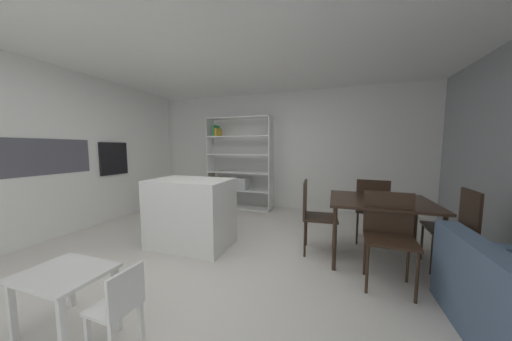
# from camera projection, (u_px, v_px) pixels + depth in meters

# --- Properties ---
(ground_plane) EXTENTS (9.10, 9.10, 0.00)m
(ground_plane) POSITION_uv_depth(u_px,v_px,m) (215.00, 258.00, 2.92)
(ground_plane) COLOR beige
(ceiling_slab) EXTENTS (6.62, 5.50, 0.06)m
(ceiling_slab) POSITION_uv_depth(u_px,v_px,m) (211.00, 37.00, 2.66)
(ceiling_slab) COLOR white
(ceiling_slab) RESTS_ON ground_plane
(back_partition) EXTENTS (6.62, 0.06, 2.60)m
(back_partition) POSITION_uv_depth(u_px,v_px,m) (271.00, 151.00, 5.36)
(back_partition) COLOR silver
(back_partition) RESTS_ON ground_plane
(tall_cabinet_run_left) EXTENTS (0.64, 4.95, 2.60)m
(tall_cabinet_run_left) POSITION_uv_depth(u_px,v_px,m) (49.00, 152.00, 3.72)
(tall_cabinet_run_left) COLOR white
(tall_cabinet_run_left) RESTS_ON ground_plane
(cabinet_niche_splashback) EXTENTS (0.01, 1.27, 0.52)m
(cabinet_niche_splashback) POSITION_uv_depth(u_px,v_px,m) (45.00, 157.00, 3.39)
(cabinet_niche_splashback) COLOR #4C4C56
(cabinet_niche_splashback) RESTS_ON ground_plane
(built_in_oven) EXTENTS (0.06, 0.57, 0.61)m
(built_in_oven) POSITION_uv_depth(u_px,v_px,m) (114.00, 158.00, 4.43)
(built_in_oven) COLOR black
(built_in_oven) RESTS_ON ground_plane
(kitchen_island) EXTENTS (1.08, 0.72, 0.93)m
(kitchen_island) POSITION_uv_depth(u_px,v_px,m) (191.00, 213.00, 3.27)
(kitchen_island) COLOR white
(kitchen_island) RESTS_ON ground_plane
(open_bookshelf) EXTENTS (1.48, 0.35, 2.03)m
(open_bookshelf) POSITION_uv_depth(u_px,v_px,m) (236.00, 170.00, 5.28)
(open_bookshelf) COLOR white
(open_bookshelf) RESTS_ON ground_plane
(child_table) EXTENTS (0.60, 0.47, 0.46)m
(child_table) POSITION_uv_depth(u_px,v_px,m) (65.00, 281.00, 1.74)
(child_table) COLOR silver
(child_table) RESTS_ON ground_plane
(child_chair_right) EXTENTS (0.28, 0.28, 0.57)m
(child_chair_right) POSITION_uv_depth(u_px,v_px,m) (119.00, 305.00, 1.58)
(child_chair_right) COLOR white
(child_chair_right) RESTS_ON ground_plane
(dining_table) EXTENTS (1.12, 0.95, 0.75)m
(dining_table) POSITION_uv_depth(u_px,v_px,m) (380.00, 205.00, 2.80)
(dining_table) COLOR black
(dining_table) RESTS_ON ground_plane
(dining_chair_near) EXTENTS (0.48, 0.43, 0.92)m
(dining_chair_near) POSITION_uv_depth(u_px,v_px,m) (389.00, 229.00, 2.34)
(dining_chair_near) COLOR black
(dining_chair_near) RESTS_ON ground_plane
(dining_chair_far) EXTENTS (0.46, 0.46, 0.94)m
(dining_chair_far) POSITION_uv_depth(u_px,v_px,m) (372.00, 206.00, 3.28)
(dining_chair_far) COLOR black
(dining_chair_far) RESTS_ON ground_plane
(dining_chair_window_side) EXTENTS (0.43, 0.45, 0.92)m
(dining_chair_window_side) POSITION_uv_depth(u_px,v_px,m) (458.00, 223.00, 2.56)
(dining_chair_window_side) COLOR black
(dining_chair_window_side) RESTS_ON ground_plane
(dining_chair_island_side) EXTENTS (0.45, 0.45, 0.94)m
(dining_chair_island_side) POSITION_uv_depth(u_px,v_px,m) (313.00, 210.00, 3.05)
(dining_chair_island_side) COLOR black
(dining_chair_island_side) RESTS_ON ground_plane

